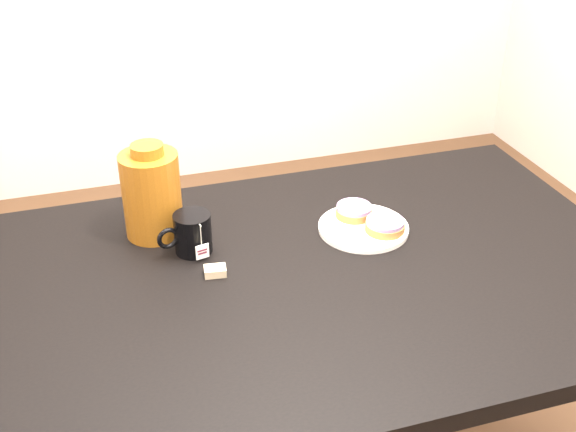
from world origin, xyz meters
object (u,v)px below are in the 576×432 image
Objects in this scene: mug at (192,233)px; teabag_pouch at (215,271)px; plate at (363,227)px; bagel_back at (354,211)px; table at (314,303)px; bagel_package at (152,193)px; bagel_front at (385,225)px.

mug is 2.87× the size of teabag_pouch.
bagel_back is (-0.00, 0.05, 0.02)m from plate.
mug is (-0.23, 0.15, 0.13)m from table.
plate is 0.39m from mug.
bagel_package is at bearing 110.35° from mug.
plate is 0.48m from bagel_package.
table is at bearing -155.22° from bagel_front.
teabag_pouch is at bearing -168.43° from plate.
bagel_front is 0.53m from bagel_package.
plate is 0.94× the size of bagel_package.
mug is at bearing 175.80° from plate.
plate is 4.59× the size of teabag_pouch.
bagel_front is at bearing -41.03° from plate.
bagel_back reaches higher than table.
table is 0.24m from bagel_front.
bagel_front is at bearing -18.36° from bagel_package.
table is 0.30m from mug.
bagel_back is 2.04× the size of teabag_pouch.
mug is (-0.43, 0.06, 0.02)m from bagel_front.
plate is at bearing -84.89° from bagel_back.
table is 0.26m from bagel_back.
bagel_front is 0.43m from mug.
bagel_back is 0.42× the size of bagel_package.
plate is 1.81× the size of bagel_front.
plate is 1.60× the size of mug.
bagel_back is at bearing -10.30° from bagel_package.
bagel_back is (0.16, 0.17, 0.11)m from table.
mug reaches higher than plate.
teabag_pouch is 0.21× the size of bagel_package.
table is 6.78× the size of plate.
bagel_package reaches higher than mug.
bagel_package reaches higher than teabag_pouch.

